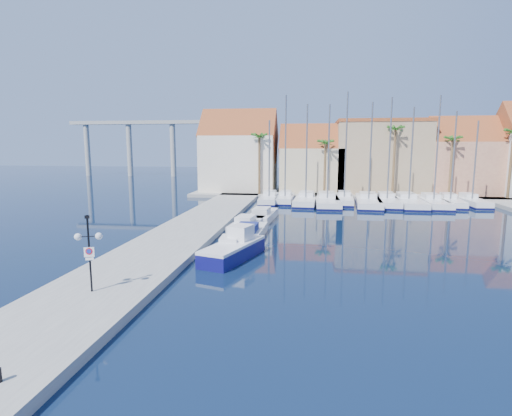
{
  "coord_description": "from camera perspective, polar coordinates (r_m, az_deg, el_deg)",
  "views": [
    {
      "loc": [
        2.02,
        -19.27,
        7.84
      ],
      "look_at": [
        -2.29,
        11.69,
        3.0
      ],
      "focal_mm": 28.0,
      "sensor_mm": 36.0,
      "label": 1
    }
  ],
  "objects": [
    {
      "name": "ground",
      "position": [
        20.9,
        1.86,
        -13.24
      ],
      "size": [
        260.0,
        260.0,
        0.0
      ],
      "primitive_type": "plane",
      "color": "black",
      "rests_on": "ground"
    },
    {
      "name": "quay_west",
      "position": [
        35.39,
        -10.43,
        -3.73
      ],
      "size": [
        6.0,
        77.0,
        0.5
      ],
      "primitive_type": "cube",
      "color": "gray",
      "rests_on": "ground"
    },
    {
      "name": "shore_north",
      "position": [
        68.16,
        14.61,
        2.13
      ],
      "size": [
        54.0,
        16.0,
        0.5
      ],
      "primitive_type": "cube",
      "color": "gray",
      "rests_on": "ground"
    },
    {
      "name": "lamp_post",
      "position": [
        21.75,
        -22.79,
        -4.47
      ],
      "size": [
        1.3,
        0.67,
        3.97
      ],
      "rotation": [
        0.0,
        0.0,
        0.32
      ],
      "color": "black",
      "rests_on": "quay_west"
    },
    {
      "name": "fishing_boat",
      "position": [
        28.27,
        -3.14,
        -5.78
      ],
      "size": [
        3.88,
        6.61,
        2.19
      ],
      "rotation": [
        0.0,
        0.0,
        -0.3
      ],
      "color": "#100F59",
      "rests_on": "ground"
    },
    {
      "name": "motorboat_west_0",
      "position": [
        29.54,
        -3.68,
        -5.59
      ],
      "size": [
        2.12,
        5.66,
        1.4
      ],
      "rotation": [
        0.0,
        0.0,
        0.06
      ],
      "color": "white",
      "rests_on": "ground"
    },
    {
      "name": "motorboat_west_1",
      "position": [
        34.14,
        -1.1,
        -3.6
      ],
      "size": [
        2.49,
        7.33,
        1.4
      ],
      "rotation": [
        0.0,
        0.0,
        -0.02
      ],
      "color": "white",
      "rests_on": "ground"
    },
    {
      "name": "motorboat_west_2",
      "position": [
        38.04,
        -1.28,
        -2.31
      ],
      "size": [
        2.86,
        6.96,
        1.4
      ],
      "rotation": [
        0.0,
        0.0,
        -0.1
      ],
      "color": "white",
      "rests_on": "ground"
    },
    {
      "name": "motorboat_west_3",
      "position": [
        42.92,
        0.95,
        -1.03
      ],
      "size": [
        2.81,
        7.27,
        1.4
      ],
      "rotation": [
        0.0,
        0.0,
        -0.08
      ],
      "color": "white",
      "rests_on": "ground"
    },
    {
      "name": "sailboat_0",
      "position": [
        55.98,
        1.93,
        1.35
      ],
      "size": [
        2.41,
        8.89,
        11.33
      ],
      "rotation": [
        0.0,
        0.0,
        0.01
      ],
      "color": "white",
      "rests_on": "ground"
    },
    {
      "name": "sailboat_1",
      "position": [
        56.4,
        4.2,
        1.47
      ],
      "size": [
        2.35,
        8.43,
        14.68
      ],
      "rotation": [
        0.0,
        0.0,
        -0.01
      ],
      "color": "white",
      "rests_on": "ground"
    },
    {
      "name": "sailboat_2",
      "position": [
        55.26,
        7.16,
        1.19
      ],
      "size": [
        3.41,
        10.76,
        13.32
      ],
      "rotation": [
        0.0,
        0.0,
        -0.06
      ],
      "color": "white",
      "rests_on": "ground"
    },
    {
      "name": "sailboat_3",
      "position": [
        54.9,
        10.1,
        1.06
      ],
      "size": [
        3.36,
        11.95,
        13.22
      ],
      "rotation": [
        0.0,
        0.0,
        0.02
      ],
      "color": "white",
      "rests_on": "ground"
    },
    {
      "name": "sailboat_4",
      "position": [
        56.75,
        12.49,
        1.31
      ],
      "size": [
        3.02,
        9.27,
        14.99
      ],
      "rotation": [
        0.0,
        0.0,
        -0.07
      ],
      "color": "white",
      "rests_on": "ground"
    },
    {
      "name": "sailboat_5",
      "position": [
        55.57,
        15.73,
        0.96
      ],
      "size": [
        4.06,
        12.08,
        13.44
      ],
      "rotation": [
        0.0,
        0.0,
        -0.08
      ],
      "color": "white",
      "rests_on": "ground"
    },
    {
      "name": "sailboat_6",
      "position": [
        56.62,
        18.14,
        1.01
      ],
      "size": [
        3.61,
        10.93,
        14.1
      ],
      "rotation": [
        0.0,
        0.0,
        -0.07
      ],
      "color": "white",
      "rests_on": "ground"
    },
    {
      "name": "sailboat_7",
      "position": [
        56.94,
        20.84,
        0.89
      ],
      "size": [
        3.23,
        11.57,
        12.81
      ],
      "rotation": [
        0.0,
        0.0,
        -0.02
      ],
      "color": "white",
      "rests_on": "ground"
    },
    {
      "name": "sailboat_8",
      "position": [
        57.49,
        23.89,
        0.81
      ],
      "size": [
        3.05,
        10.43,
        14.2
      ],
      "rotation": [
        0.0,
        0.0,
        -0.03
      ],
      "color": "white",
      "rests_on": "ground"
    },
    {
      "name": "sailboat_9",
      "position": [
        58.99,
        25.88,
        0.87
      ],
      "size": [
        3.0,
        9.06,
        12.3
      ],
      "rotation": [
        0.0,
        0.0,
        -0.07
      ],
      "color": "white",
      "rests_on": "ground"
    },
    {
      "name": "sailboat_10",
      "position": [
        60.35,
        28.28,
        0.85
      ],
      "size": [
        2.66,
        8.57,
        11.1
      ],
      "rotation": [
        0.0,
        0.0,
        0.05
      ],
      "color": "white",
      "rests_on": "ground"
    },
    {
      "name": "building_0",
      "position": [
        67.36,
        -2.37,
        7.68
      ],
      "size": [
        12.3,
        9.0,
        13.5
      ],
      "color": "beige",
      "rests_on": "shore_north"
    },
    {
      "name": "building_1",
      "position": [
        66.31,
        7.96,
        6.52
      ],
      "size": [
        10.3,
        8.0,
        11.0
      ],
      "color": "#CABA8E",
      "rests_on": "shore_north"
    },
    {
      "name": "building_2",
      "position": [
        68.17,
        17.33,
        7.08
      ],
      "size": [
        14.2,
        10.2,
        11.5
      ],
      "color": "tan",
      "rests_on": "shore_north"
    },
    {
      "name": "building_3",
      "position": [
        70.17,
        27.22,
        6.22
      ],
      "size": [
        10.3,
        8.0,
        12.0
      ],
      "color": "tan",
      "rests_on": "shore_north"
    },
    {
      "name": "palm_0",
      "position": [
        61.8,
        0.48,
        9.95
      ],
      "size": [
        2.6,
        2.6,
        10.15
      ],
      "color": "brown",
      "rests_on": "shore_north"
    },
    {
      "name": "palm_1",
      "position": [
        61.3,
        9.9,
        8.95
      ],
      "size": [
        2.6,
        2.6,
        9.15
      ],
      "color": "brown",
      "rests_on": "shore_north"
    },
    {
      "name": "palm_2",
      "position": [
        62.46,
        19.3,
        10.32
      ],
      "size": [
        2.6,
        2.6,
        11.15
      ],
      "color": "brown",
      "rests_on": "shore_north"
    },
    {
      "name": "palm_3",
      "position": [
        64.45,
        26.31,
        8.59
      ],
      "size": [
        2.6,
        2.6,
        9.65
      ],
      "color": "brown",
      "rests_on": "shore_north"
    },
    {
      "name": "viaduct",
      "position": [
        109.31,
        -14.37,
        9.8
      ],
      "size": [
        48.0,
        2.2,
        14.45
      ],
      "color": "#9E9E99",
      "rests_on": "ground"
    }
  ]
}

